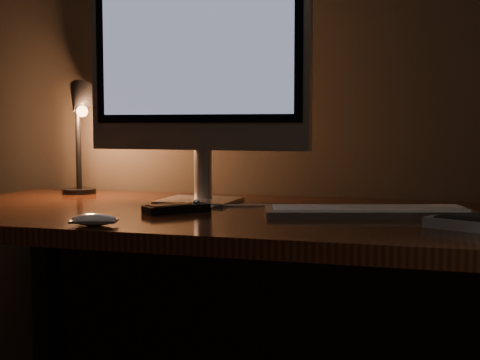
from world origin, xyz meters
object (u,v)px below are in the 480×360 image
(keyboard, at_px, (368,211))
(monitor, at_px, (197,60))
(mouse, at_px, (94,221))
(tv_remote, at_px, (479,225))
(media_remote, at_px, (176,208))
(desk, at_px, (242,257))
(desk_lamp, at_px, (80,118))

(keyboard, bearing_deg, monitor, 150.47)
(monitor, xyz_separation_m, keyboard, (0.47, -0.11, -0.38))
(mouse, distance_m, tv_remote, 0.79)
(mouse, bearing_deg, tv_remote, -4.86)
(monitor, xyz_separation_m, media_remote, (0.02, -0.21, -0.37))
(desk, distance_m, desk_lamp, 0.68)
(monitor, bearing_deg, desk_lamp, 168.51)
(mouse, distance_m, desk_lamp, 0.69)
(keyboard, distance_m, media_remote, 0.46)
(mouse, bearing_deg, media_remote, 54.50)
(media_remote, distance_m, tv_remote, 0.69)
(desk, height_order, tv_remote, tv_remote)
(desk, relative_size, media_remote, 10.26)
(media_remote, bearing_deg, keyboard, -35.40)
(desk, bearing_deg, monitor, 154.63)
(media_remote, relative_size, tv_remote, 0.71)
(tv_remote, bearing_deg, desk_lamp, -175.10)
(tv_remote, distance_m, desk_lamp, 1.21)
(desk, distance_m, media_remote, 0.23)
(desk, xyz_separation_m, media_remote, (-0.12, -0.14, 0.14))
(tv_remote, height_order, desk_lamp, desk_lamp)
(media_remote, height_order, desk_lamp, desk_lamp)
(monitor, relative_size, media_remote, 4.18)
(media_remote, bearing_deg, desk, 0.78)
(keyboard, xyz_separation_m, desk_lamp, (-0.88, 0.21, 0.22))
(mouse, bearing_deg, desk_lamp, 106.19)
(monitor, bearing_deg, media_remote, -83.32)
(tv_remote, relative_size, desk_lamp, 0.64)
(monitor, xyz_separation_m, desk_lamp, (-0.41, 0.10, -0.15))
(monitor, distance_m, media_remote, 0.43)
(desk, bearing_deg, desk_lamp, 163.65)
(monitor, height_order, tv_remote, monitor)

